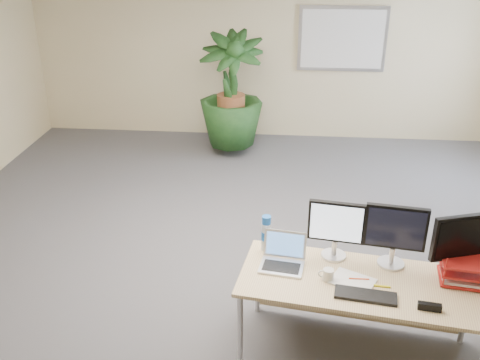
# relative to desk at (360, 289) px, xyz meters

# --- Properties ---
(floor) EXTENTS (8.00, 8.00, 0.00)m
(floor) POSITION_rel_desk_xyz_m (-1.02, 0.76, -0.54)
(floor) COLOR #414146
(floor) RESTS_ON ground
(back_wall) EXTENTS (7.00, 0.04, 2.70)m
(back_wall) POSITION_rel_desk_xyz_m (-1.02, 4.76, 0.81)
(back_wall) COLOR beige
(back_wall) RESTS_ON floor
(whiteboard) EXTENTS (1.30, 0.04, 0.95)m
(whiteboard) POSITION_rel_desk_xyz_m (0.18, 4.73, 1.01)
(whiteboard) COLOR #9D9DA1
(whiteboard) RESTS_ON back_wall
(desk) EXTENTS (1.87, 1.00, 0.68)m
(desk) POSITION_rel_desk_xyz_m (0.00, 0.00, 0.00)
(desk) COLOR tan
(desk) RESTS_ON floor
(floor_plant) EXTENTS (0.87, 0.87, 1.50)m
(floor_plant) POSITION_rel_desk_xyz_m (-1.40, 3.93, 0.21)
(floor_plant) COLOR #133514
(floor_plant) RESTS_ON floor
(monitor_left) EXTENTS (0.43, 0.20, 0.48)m
(monitor_left) POSITION_rel_desk_xyz_m (-0.19, 0.21, 0.42)
(monitor_left) COLOR silver
(monitor_left) RESTS_ON desk
(monitor_right) EXTENTS (0.46, 0.21, 0.51)m
(monitor_right) POSITION_rel_desk_xyz_m (0.24, 0.14, 0.43)
(monitor_right) COLOR silver
(monitor_right) RESTS_ON desk
(monitor_dark) EXTENTS (0.45, 0.21, 0.51)m
(monitor_dark) POSITION_rel_desk_xyz_m (0.69, 0.04, 0.43)
(monitor_dark) COLOR silver
(monitor_dark) RESTS_ON desk
(laptop) EXTENTS (0.37, 0.33, 0.24)m
(laptop) POSITION_rel_desk_xyz_m (-0.59, 0.07, 0.20)
(laptop) COLOR silver
(laptop) RESTS_ON desk
(keyboard) EXTENTS (0.45, 0.20, 0.02)m
(keyboard) POSITION_rel_desk_xyz_m (-0.00, -0.28, 0.15)
(keyboard) COLOR black
(keyboard) RESTS_ON desk
(coffee_mug) EXTENTS (0.12, 0.08, 0.09)m
(coffee_mug) POSITION_rel_desk_xyz_m (-0.26, -0.10, 0.19)
(coffee_mug) COLOR silver
(coffee_mug) RESTS_ON desk
(spiral_notebook) EXTENTS (0.37, 0.34, 0.01)m
(spiral_notebook) POSITION_rel_desk_xyz_m (-0.08, -0.12, 0.15)
(spiral_notebook) COLOR white
(spiral_notebook) RESTS_ON desk
(orange_pen) EXTENTS (0.15, 0.01, 0.01)m
(orange_pen) POSITION_rel_desk_xyz_m (-0.03, -0.09, 0.16)
(orange_pen) COLOR #F34F1B
(orange_pen) RESTS_ON spiral_notebook
(yellow_highlighter) EXTENTS (0.12, 0.03, 0.02)m
(yellow_highlighter) POSITION_rel_desk_xyz_m (0.13, -0.16, 0.15)
(yellow_highlighter) COLOR yellow
(yellow_highlighter) RESTS_ON desk
(water_bottle) EXTENTS (0.08, 0.08, 0.30)m
(water_bottle) POSITION_rel_desk_xyz_m (-0.73, 0.27, 0.29)
(water_bottle) COLOR silver
(water_bottle) RESTS_ON desk
(letter_tray) EXTENTS (0.40, 0.32, 0.17)m
(letter_tray) POSITION_rel_desk_xyz_m (0.74, -0.03, 0.22)
(letter_tray) COLOR #A51814
(letter_tray) RESTS_ON desk
(stapler) EXTENTS (0.16, 0.06, 0.05)m
(stapler) POSITION_rel_desk_xyz_m (0.41, -0.39, 0.17)
(stapler) COLOR black
(stapler) RESTS_ON desk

